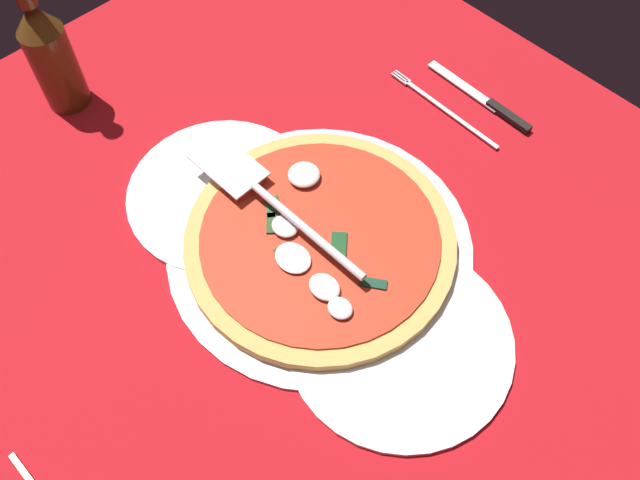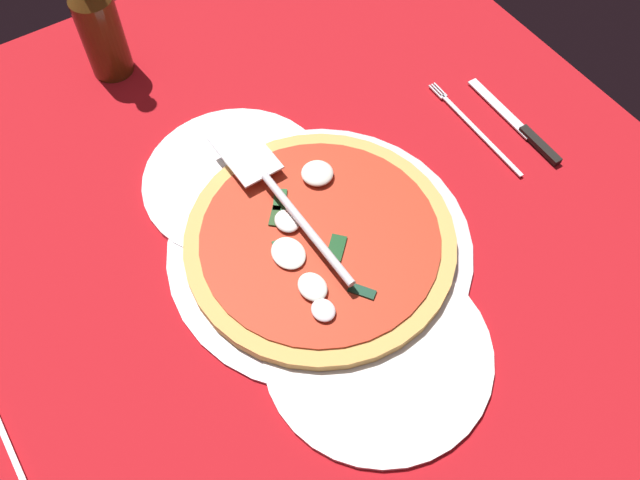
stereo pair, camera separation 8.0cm
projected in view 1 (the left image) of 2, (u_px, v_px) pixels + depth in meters
ground_plane at (273, 260)px, 81.59cm from camera, size 106.82×106.82×0.80cm
checker_pattern at (273, 258)px, 81.21cm from camera, size 106.82×106.82×0.10cm
pizza_pan at (320, 246)px, 81.59cm from camera, size 37.21×37.21×0.80cm
dinner_plate_left at (222, 193)px, 85.73cm from camera, size 24.14×24.14×1.00cm
dinner_plate_right at (399, 341)px, 74.83cm from camera, size 25.53×25.53×1.00cm
pizza at (320, 240)px, 80.44cm from camera, size 32.79×32.79×3.20cm
pizza_server at (268, 198)px, 80.60cm from camera, size 28.01×5.90×1.00cm
place_setting_far at (467, 107)px, 93.88cm from camera, size 20.63×12.29×1.40cm
beer_bottle at (50, 53)px, 87.41cm from camera, size 5.95×5.95×22.77cm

